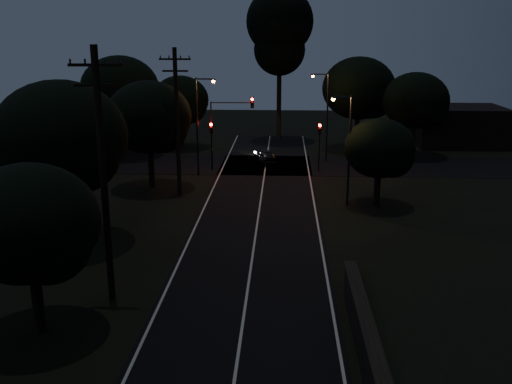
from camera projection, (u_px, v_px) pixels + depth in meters
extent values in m
cube|color=black|center=(254.00, 244.00, 31.93)|extent=(8.00, 70.00, 0.02)
cube|color=black|center=(266.00, 165.00, 51.17)|extent=(60.00, 8.00, 0.02)
cube|color=beige|center=(254.00, 244.00, 31.93)|extent=(0.12, 70.00, 0.01)
cube|color=beige|center=(188.00, 243.00, 32.10)|extent=(0.12, 70.00, 0.01)
cube|color=beige|center=(321.00, 245.00, 31.75)|extent=(0.12, 70.00, 0.01)
cylinder|color=black|center=(104.00, 179.00, 24.00)|extent=(0.30, 0.30, 11.00)
cube|color=black|center=(95.00, 65.00, 22.74)|extent=(2.20, 0.12, 0.12)
cube|color=black|center=(97.00, 85.00, 22.96)|extent=(1.80, 0.12, 0.12)
cylinder|color=black|center=(177.00, 123.00, 40.43)|extent=(0.30, 0.30, 10.50)
cube|color=black|center=(175.00, 59.00, 39.23)|extent=(2.20, 0.12, 0.12)
cube|color=black|center=(175.00, 71.00, 39.44)|extent=(1.80, 0.12, 0.12)
cylinder|color=black|center=(38.00, 302.00, 22.35)|extent=(0.44, 0.44, 2.52)
ellipsoid|color=black|center=(29.00, 223.00, 21.47)|extent=(5.35, 5.35, 4.55)
sphere|color=black|center=(49.00, 242.00, 21.06)|extent=(3.21, 3.21, 3.21)
cylinder|color=black|center=(68.00, 213.00, 31.98)|extent=(0.44, 0.44, 3.33)
ellipsoid|color=black|center=(61.00, 137.00, 30.81)|extent=(7.19, 7.19, 6.11)
sphere|color=black|center=(80.00, 153.00, 30.25)|extent=(4.32, 4.32, 4.32)
cylinder|color=black|center=(151.00, 168.00, 43.48)|extent=(0.44, 0.44, 2.99)
ellipsoid|color=black|center=(149.00, 117.00, 42.43)|extent=(6.39, 6.39, 5.43)
sphere|color=black|center=(162.00, 127.00, 41.93)|extent=(3.83, 3.83, 3.83)
cylinder|color=black|center=(182.00, 134.00, 58.93)|extent=(0.44, 0.44, 2.70)
ellipsoid|color=black|center=(180.00, 100.00, 57.99)|extent=(5.78, 5.78, 4.92)
sphere|color=black|center=(189.00, 106.00, 57.54)|extent=(3.47, 3.47, 3.47)
cylinder|color=black|center=(123.00, 137.00, 55.21)|extent=(0.44, 0.44, 3.52)
ellipsoid|color=black|center=(120.00, 89.00, 53.99)|extent=(7.42, 7.42, 6.30)
sphere|color=black|center=(132.00, 98.00, 53.41)|extent=(4.45, 4.45, 4.45)
cylinder|color=black|center=(357.00, 132.00, 57.99)|extent=(0.44, 0.44, 3.40)
ellipsoid|color=black|center=(359.00, 88.00, 56.80)|extent=(7.30, 7.30, 6.21)
sphere|color=black|center=(372.00, 96.00, 56.23)|extent=(4.38, 4.38, 4.38)
cylinder|color=black|center=(413.00, 140.00, 54.93)|extent=(0.44, 0.44, 2.93)
ellipsoid|color=black|center=(415.00, 100.00, 53.90)|extent=(6.26, 6.26, 5.32)
sphere|color=black|center=(428.00, 108.00, 53.42)|extent=(3.75, 3.75, 3.75)
cylinder|color=black|center=(377.00, 190.00, 38.95)|extent=(0.44, 0.44, 2.22)
ellipsoid|color=black|center=(379.00, 148.00, 38.18)|extent=(4.72, 4.72, 4.01)
sphere|color=black|center=(393.00, 157.00, 37.81)|extent=(2.83, 2.83, 2.83)
cylinder|color=black|center=(279.00, 99.00, 62.44)|extent=(0.50, 0.50, 8.90)
sphere|color=black|center=(280.00, 21.00, 60.24)|extent=(7.12, 7.12, 7.12)
sphere|color=black|center=(279.00, 50.00, 61.02)|extent=(5.50, 5.50, 5.50)
cube|color=black|center=(83.00, 122.00, 61.15)|extent=(10.00, 8.00, 4.40)
cube|color=black|center=(458.00, 126.00, 60.27)|extent=(9.00, 7.00, 4.00)
cylinder|color=black|center=(212.00, 151.00, 49.04)|extent=(0.12, 0.12, 3.20)
cube|color=black|center=(211.00, 128.00, 48.49)|extent=(0.28, 0.22, 0.90)
sphere|color=#FF0705|center=(211.00, 125.00, 48.28)|extent=(0.22, 0.22, 0.22)
cylinder|color=black|center=(319.00, 153.00, 48.60)|extent=(0.12, 0.12, 3.20)
cube|color=black|center=(320.00, 129.00, 48.05)|extent=(0.28, 0.22, 0.90)
sphere|color=#FF0705|center=(320.00, 125.00, 47.85)|extent=(0.22, 0.22, 0.22)
cylinder|color=black|center=(212.00, 141.00, 48.79)|extent=(0.12, 0.12, 5.00)
cube|color=black|center=(252.00, 103.00, 47.74)|extent=(0.28, 0.22, 0.90)
sphere|color=#FF0705|center=(252.00, 99.00, 47.54)|extent=(0.22, 0.22, 0.22)
cube|color=black|center=(231.00, 103.00, 47.82)|extent=(3.50, 0.08, 0.08)
cylinder|color=black|center=(197.00, 127.00, 46.51)|extent=(0.16, 0.16, 8.00)
cube|color=black|center=(205.00, 79.00, 45.43)|extent=(1.40, 0.10, 0.10)
cube|color=black|center=(213.00, 80.00, 45.41)|extent=(0.35, 0.22, 0.12)
sphere|color=orange|center=(213.00, 81.00, 45.44)|extent=(0.26, 0.26, 0.26)
cylinder|color=black|center=(327.00, 118.00, 51.76)|extent=(0.16, 0.16, 8.00)
cube|color=black|center=(321.00, 74.00, 50.75)|extent=(1.40, 0.10, 0.10)
cube|color=black|center=(313.00, 75.00, 50.79)|extent=(0.35, 0.22, 0.12)
sphere|color=orange|center=(313.00, 76.00, 50.82)|extent=(0.26, 0.26, 0.26)
cylinder|color=black|center=(349.00, 151.00, 38.34)|extent=(0.16, 0.16, 7.50)
cube|color=black|center=(343.00, 97.00, 37.38)|extent=(1.20, 0.10, 0.10)
cube|color=black|center=(333.00, 97.00, 37.43)|extent=(0.35, 0.22, 0.12)
sphere|color=orange|center=(333.00, 99.00, 37.45)|extent=(0.26, 0.26, 0.26)
imported|color=black|center=(266.00, 156.00, 51.73)|extent=(2.45, 4.05, 1.29)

